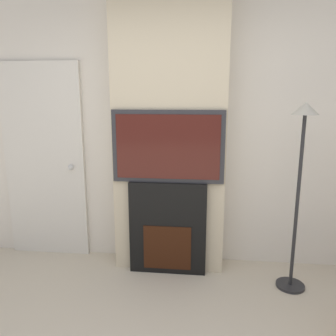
# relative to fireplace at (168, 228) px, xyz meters

# --- Properties ---
(wall_back) EXTENTS (6.00, 0.06, 2.70)m
(wall_back) POSITION_rel_fireplace_xyz_m (0.00, 0.31, 0.90)
(wall_back) COLOR silver
(wall_back) RESTS_ON ground_plane
(chimney_breast) EXTENTS (1.05, 0.28, 2.70)m
(chimney_breast) POSITION_rel_fireplace_xyz_m (0.00, 0.14, 0.90)
(chimney_breast) COLOR beige
(chimney_breast) RESTS_ON ground_plane
(fireplace) EXTENTS (0.73, 0.15, 0.90)m
(fireplace) POSITION_rel_fireplace_xyz_m (0.00, 0.00, 0.00)
(fireplace) COLOR black
(fireplace) RESTS_ON ground_plane
(television) EXTENTS (1.02, 0.07, 0.66)m
(television) POSITION_rel_fireplace_xyz_m (0.00, -0.00, 0.78)
(television) COLOR #2D2D33
(television) RESTS_ON fireplace
(floor_lamp) EXTENTS (0.25, 0.25, 1.63)m
(floor_lamp) POSITION_rel_fireplace_xyz_m (1.13, -0.17, 0.67)
(floor_lamp) COLOR #262628
(floor_lamp) RESTS_ON ground_plane
(entry_door) EXTENTS (0.86, 0.09, 2.02)m
(entry_door) POSITION_rel_fireplace_xyz_m (-1.32, 0.26, 0.56)
(entry_door) COLOR silver
(entry_door) RESTS_ON ground_plane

